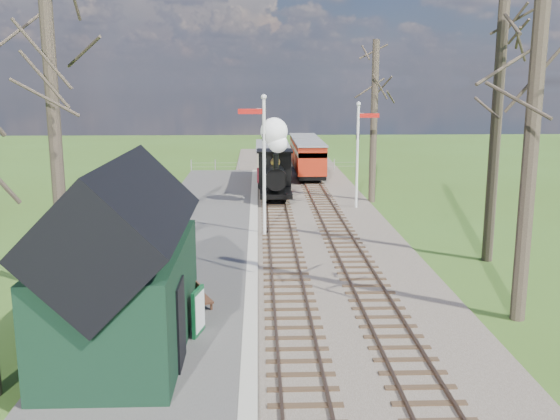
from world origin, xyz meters
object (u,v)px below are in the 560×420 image
(station_shed, at_px, (122,268))
(semaphore_near, at_px, (262,155))
(red_carriage_a, at_px, (310,160))
(bench, at_px, (196,292))
(sign_board, at_px, (199,311))
(semaphore_far, at_px, (359,147))
(coach, at_px, (273,162))
(person, at_px, (174,321))
(locomotive, at_px, (275,165))
(red_carriage_b, at_px, (304,151))

(station_shed, distance_m, semaphore_near, 12.58)
(red_carriage_a, xyz_separation_m, bench, (-5.43, -24.93, -0.88))
(sign_board, bearing_deg, semaphore_far, 68.08)
(coach, bearing_deg, station_shed, -99.34)
(semaphore_far, xyz_separation_m, person, (-7.44, -18.16, -2.41))
(person, bearing_deg, locomotive, -0.05)
(station_shed, distance_m, bench, 3.75)
(red_carriage_a, xyz_separation_m, person, (-5.67, -28.11, -0.53))
(locomotive, distance_m, red_carriage_b, 13.65)
(semaphore_near, relative_size, red_carriage_a, 1.25)
(red_carriage_b, bearing_deg, red_carriage_a, -90.00)
(locomotive, height_order, sign_board, locomotive)
(bench, bearing_deg, station_shed, -115.86)
(bench, bearing_deg, semaphore_near, 77.05)
(red_carriage_a, xyz_separation_m, sign_board, (-5.15, -27.16, -0.65))
(semaphore_far, relative_size, locomotive, 1.22)
(semaphore_far, bearing_deg, bench, -115.69)
(red_carriage_b, distance_m, bench, 30.93)
(coach, xyz_separation_m, bench, (-2.83, -23.12, -0.98))
(semaphore_far, bearing_deg, station_shed, -115.72)
(semaphore_far, height_order, locomotive, semaphore_far)
(red_carriage_a, bearing_deg, sign_board, -100.74)
(red_carriage_a, bearing_deg, locomotive, -108.33)
(semaphore_far, bearing_deg, coach, 118.26)
(coach, relative_size, sign_board, 6.04)
(semaphore_far, height_order, sign_board, semaphore_far)
(station_shed, bearing_deg, sign_board, 24.42)
(locomotive, bearing_deg, red_carriage_b, 78.96)
(station_shed, distance_m, semaphore_far, 20.01)
(person, bearing_deg, semaphore_far, -13.74)
(person, bearing_deg, station_shed, 91.13)
(locomotive, relative_size, red_carriage_a, 0.94)
(bench, bearing_deg, locomotive, 80.60)
(coach, height_order, red_carriage_a, coach)
(locomotive, relative_size, sign_board, 3.78)
(red_carriage_b, bearing_deg, semaphore_near, -98.93)
(station_shed, height_order, semaphore_far, semaphore_far)
(locomotive, height_order, red_carriage_a, locomotive)
(station_shed, height_order, coach, station_shed)
(coach, xyz_separation_m, red_carriage_a, (2.60, 1.82, -0.11))
(red_carriage_b, height_order, bench, red_carriage_b)
(semaphore_far, distance_m, person, 19.77)
(coach, bearing_deg, sign_board, -95.74)
(sign_board, xyz_separation_m, bench, (-0.28, 2.23, -0.23))
(station_shed, xyz_separation_m, red_carriage_a, (6.90, 27.95, -0.80))
(semaphore_near, bearing_deg, sign_board, -99.03)
(station_shed, distance_m, locomotive, 20.53)
(semaphore_near, bearing_deg, person, -100.70)
(red_carriage_a, xyz_separation_m, red_carriage_b, (0.00, 5.50, 0.00))
(red_carriage_a, distance_m, bench, 25.53)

